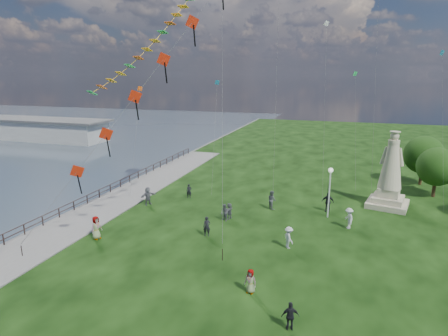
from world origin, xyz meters
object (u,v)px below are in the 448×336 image
(person_4, at_px, (250,281))
(person_11, at_px, (229,211))
(person_8, at_px, (349,218))
(person_9, at_px, (328,202))
(pier_pavilion, at_px, (42,129))
(person_10, at_px, (96,228))
(statue, at_px, (390,179))
(person_1, at_px, (225,213))
(person_0, at_px, (207,226))
(person_3, at_px, (290,316))
(person_2, at_px, (289,238))
(person_5, at_px, (148,196))
(lamppost, at_px, (330,182))
(person_7, at_px, (272,200))
(person_6, at_px, (189,191))

(person_4, relative_size, person_11, 1.00)
(person_8, distance_m, person_11, 10.45)
(person_9, bearing_deg, pier_pavilion, 161.46)
(pier_pavilion, distance_m, person_10, 56.88)
(statue, height_order, person_9, statue)
(person_1, xyz_separation_m, person_8, (10.65, 1.70, 0.13))
(person_0, xyz_separation_m, person_9, (9.12, 8.89, 0.15))
(person_0, bearing_deg, person_4, -72.58)
(person_8, height_order, person_9, person_9)
(pier_pavilion, height_order, person_10, pier_pavilion)
(pier_pavilion, relative_size, person_0, 18.25)
(pier_pavilion, height_order, person_3, pier_pavilion)
(person_2, bearing_deg, person_1, 23.81)
(person_5, bearing_deg, person_10, -147.27)
(person_4, bearing_deg, lamppost, 85.82)
(person_2, distance_m, person_11, 7.41)
(person_10, bearing_deg, person_4, -88.98)
(person_0, distance_m, person_11, 4.17)
(pier_pavilion, xyz_separation_m, person_2, (56.68, -35.56, -0.98))
(person_7, distance_m, person_11, 5.01)
(person_9, bearing_deg, person_2, -99.31)
(person_6, xyz_separation_m, person_8, (16.30, -3.37, 0.16))
(person_0, distance_m, person_5, 9.90)
(person_4, relative_size, person_5, 0.83)
(person_8, bearing_deg, person_4, -47.04)
(statue, relative_size, person_1, 4.83)
(pier_pavilion, relative_size, person_1, 19.06)
(person_6, relative_size, person_10, 0.80)
(lamppost, relative_size, person_9, 2.43)
(person_9, xyz_separation_m, person_11, (-8.46, -4.77, -0.21))
(pier_pavilion, relative_size, person_8, 16.29)
(person_0, height_order, person_5, person_5)
(person_7, bearing_deg, person_5, 61.87)
(person_1, distance_m, person_3, 15.25)
(pier_pavilion, bearing_deg, person_11, -31.71)
(person_5, bearing_deg, statue, -41.23)
(lamppost, distance_m, person_7, 5.97)
(pier_pavilion, xyz_separation_m, person_4, (55.38, -42.33, -1.07))
(person_2, relative_size, person_8, 0.93)
(person_0, relative_size, person_1, 1.04)
(lamppost, height_order, person_4, lamppost)
(person_7, bearing_deg, person_0, 113.75)
(statue, distance_m, person_11, 16.43)
(person_3, bearing_deg, person_9, -111.32)
(person_4, bearing_deg, person_7, 106.79)
(person_0, distance_m, person_8, 12.22)
(person_4, bearing_deg, person_6, 135.29)
(person_10, bearing_deg, lamppost, -42.69)
(person_5, relative_size, person_7, 1.01)
(person_2, bearing_deg, person_10, 65.75)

